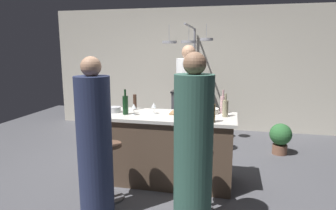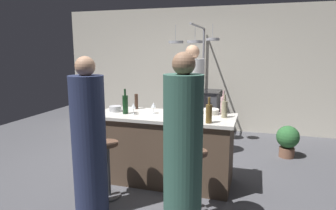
{
  "view_description": "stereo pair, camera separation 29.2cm",
  "coord_description": "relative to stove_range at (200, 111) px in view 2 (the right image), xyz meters",
  "views": [
    {
      "loc": [
        0.84,
        -3.58,
        1.72
      ],
      "look_at": [
        0.0,
        0.15,
        1.0
      ],
      "focal_mm": 31.47,
      "sensor_mm": 36.0,
      "label": 1
    },
    {
      "loc": [
        1.12,
        -3.51,
        1.72
      ],
      "look_at": [
        0.0,
        0.15,
        1.0
      ],
      "focal_mm": 31.47,
      "sensor_mm": 36.0,
      "label": 2
    }
  ],
  "objects": [
    {
      "name": "ground_plane",
      "position": [
        0.0,
        -2.45,
        -0.45
      ],
      "size": [
        9.0,
        9.0,
        0.0
      ],
      "primitive_type": "plane",
      "color": "#4C4C51"
    },
    {
      "name": "back_wall",
      "position": [
        0.0,
        0.4,
        0.85
      ],
      "size": [
        6.4,
        0.16,
        2.6
      ],
      "primitive_type": "cube",
      "color": "beige",
      "rests_on": "ground_plane"
    },
    {
      "name": "kitchen_island",
      "position": [
        0.0,
        -2.45,
        0.01
      ],
      "size": [
        1.8,
        0.72,
        0.9
      ],
      "color": "brown",
      "rests_on": "ground_plane"
    },
    {
      "name": "stove_range",
      "position": [
        0.0,
        0.0,
        0.0
      ],
      "size": [
        0.8,
        0.64,
        0.89
      ],
      "color": "#47474C",
      "rests_on": "ground_plane"
    },
    {
      "name": "chef",
      "position": [
        0.15,
        -1.5,
        0.38
      ],
      "size": [
        0.38,
        0.38,
        1.79
      ],
      "color": "white",
      "rests_on": "ground_plane"
    },
    {
      "name": "bar_stool_left",
      "position": [
        -0.5,
        -3.07,
        -0.07
      ],
      "size": [
        0.28,
        0.28,
        0.68
      ],
      "color": "#4C4C51",
      "rests_on": "ground_plane"
    },
    {
      "name": "guest_left",
      "position": [
        -0.51,
        -3.42,
        0.32
      ],
      "size": [
        0.35,
        0.35,
        1.66
      ],
      "color": "#262D4C",
      "rests_on": "ground_plane"
    },
    {
      "name": "bar_stool_right",
      "position": [
        0.53,
        -3.07,
        -0.07
      ],
      "size": [
        0.28,
        0.28,
        0.68
      ],
      "color": "#4C4C51",
      "rests_on": "ground_plane"
    },
    {
      "name": "guest_right",
      "position": [
        0.5,
        -3.47,
        0.34
      ],
      "size": [
        0.36,
        0.36,
        1.71
      ],
      "color": "#33594C",
      "rests_on": "ground_plane"
    },
    {
      "name": "overhead_pot_rack",
      "position": [
        0.0,
        -0.49,
        1.22
      ],
      "size": [
        0.9,
        1.3,
        2.17
      ],
      "color": "gray",
      "rests_on": "ground_plane"
    },
    {
      "name": "potted_plant",
      "position": [
        1.63,
        -1.03,
        -0.15
      ],
      "size": [
        0.36,
        0.36,
        0.52
      ],
      "color": "brown",
      "rests_on": "ground_plane"
    },
    {
      "name": "cutting_board",
      "position": [
        0.21,
        -2.34,
        0.46
      ],
      "size": [
        0.32,
        0.22,
        0.02
      ],
      "primitive_type": "cube",
      "color": "#997047",
      "rests_on": "kitchen_island"
    },
    {
      "name": "pepper_mill",
      "position": [
        -0.49,
        -2.2,
        0.56
      ],
      "size": [
        0.05,
        0.05,
        0.21
      ],
      "primitive_type": "cylinder",
      "color": "#382319",
      "rests_on": "kitchen_island"
    },
    {
      "name": "wine_bottle_rose",
      "position": [
        0.71,
        -2.18,
        0.57
      ],
      "size": [
        0.07,
        0.07,
        0.31
      ],
      "color": "#B78C8E",
      "rests_on": "kitchen_island"
    },
    {
      "name": "wine_bottle_red",
      "position": [
        -0.51,
        -2.54,
        0.58
      ],
      "size": [
        0.07,
        0.07,
        0.33
      ],
      "color": "#143319",
      "rests_on": "kitchen_island"
    },
    {
      "name": "wine_bottle_white",
      "position": [
        0.75,
        -2.39,
        0.56
      ],
      "size": [
        0.07,
        0.07,
        0.29
      ],
      "color": "gray",
      "rests_on": "kitchen_island"
    },
    {
      "name": "wine_bottle_amber",
      "position": [
        0.61,
        -2.71,
        0.57
      ],
      "size": [
        0.07,
        0.07,
        0.3
      ],
      "color": "brown",
      "rests_on": "kitchen_island"
    },
    {
      "name": "wine_glass_near_left_guest",
      "position": [
        -0.39,
        -2.55,
        0.56
      ],
      "size": [
        0.07,
        0.07,
        0.15
      ],
      "color": "silver",
      "rests_on": "kitchen_island"
    },
    {
      "name": "wine_glass_by_chef",
      "position": [
        -0.16,
        -2.42,
        0.56
      ],
      "size": [
        0.07,
        0.07,
        0.15
      ],
      "color": "silver",
      "rests_on": "kitchen_island"
    },
    {
      "name": "mixing_bowl_steel",
      "position": [
        -0.7,
        -2.45,
        0.49
      ],
      "size": [
        0.17,
        0.17,
        0.07
      ],
      "primitive_type": "cylinder",
      "color": "#B7B7BC",
      "rests_on": "kitchen_island"
    },
    {
      "name": "mixing_bowl_ceramic",
      "position": [
        0.56,
        -2.23,
        0.49
      ],
      "size": [
        0.22,
        0.22,
        0.07
      ],
      "primitive_type": "cylinder",
      "color": "silver",
      "rests_on": "kitchen_island"
    }
  ]
}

